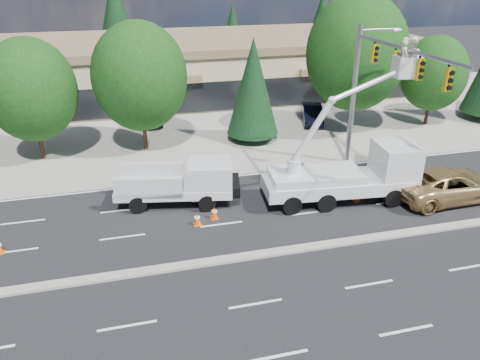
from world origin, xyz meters
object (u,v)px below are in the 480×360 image
object	(u,v)px
bucket_truck	(355,168)
utility_pickup	(183,186)
minivan	(449,185)
signal_mast	(373,80)

from	to	relation	value
bucket_truck	utility_pickup	bearing A→B (deg)	173.90
bucket_truck	minivan	xyz separation A→B (m)	(5.27, -1.31, -1.07)
signal_mast	minivan	distance (m)	7.37
utility_pickup	bucket_truck	xyz separation A→B (m)	(9.40, -2.00, 0.96)
bucket_truck	minivan	distance (m)	5.54
signal_mast	utility_pickup	distance (m)	12.65
signal_mast	bucket_truck	size ratio (longest dim) A/B	1.12
signal_mast	utility_pickup	world-z (taller)	signal_mast
utility_pickup	minivan	world-z (taller)	utility_pickup
signal_mast	bucket_truck	distance (m)	5.48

